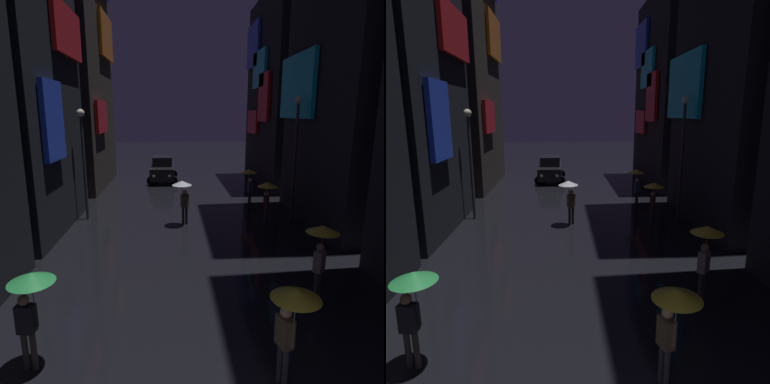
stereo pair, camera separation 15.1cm
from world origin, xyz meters
The scene contains 11 objects.
building_left_mid centered at (-7.48, 12.52, 6.25)m, with size 4.25×7.03×12.48m.
building_right_far centered at (7.47, 22.24, 6.49)m, with size 4.25×8.46×12.95m.
pedestrian_far_right_clear centered at (-0.33, 12.59, 1.67)m, with size 0.90×0.90×2.12m.
pedestrian_near_crossing_yellow centered at (3.27, 5.94, 1.67)m, with size 0.90×0.90×2.12m.
pedestrian_foreground_right_yellow centered at (1.32, 2.73, 1.67)m, with size 0.90×0.90×2.12m.
pedestrian_midstreet_left_green centered at (-3.61, 3.55, 1.67)m, with size 0.90×0.90×2.12m.
pedestrian_foreground_left_yellow centered at (3.43, 12.02, 1.67)m, with size 0.90×0.90×2.12m.
pedestrian_midstreet_centre_yellow centered at (3.41, 15.54, 1.67)m, with size 0.90×0.90×2.12m.
car_distant centered at (-1.54, 23.23, 0.93)m, with size 2.29×4.17×1.92m.
streetlamp_right_far centered at (5.00, 13.14, 3.65)m, with size 0.36×0.36×5.89m.
streetlamp_left_far centered at (-5.00, 13.78, 3.33)m, with size 0.36×0.36×5.30m.
Camera 2 is at (-0.65, -2.68, 5.12)m, focal length 32.00 mm.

